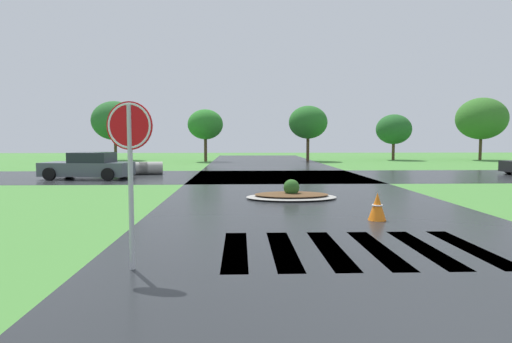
{
  "coord_description": "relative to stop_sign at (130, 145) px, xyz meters",
  "views": [
    {
      "loc": [
        -2.15,
        -3.85,
        2.1
      ],
      "look_at": [
        -1.56,
        12.37,
        0.86
      ],
      "focal_mm": 30.44,
      "sensor_mm": 36.0,
      "label": 1
    }
  ],
  "objects": [
    {
      "name": "asphalt_cross_road",
      "position": [
        3.89,
        17.1,
        -1.99
      ],
      "size": [
        90.0,
        8.5,
        0.01
      ],
      "primitive_type": "cube",
      "color": "#232628",
      "rests_on": "ground"
    },
    {
      "name": "median_island",
      "position": [
        3.52,
        8.1,
        -1.86
      ],
      "size": [
        3.17,
        1.98,
        0.68
      ],
      "color": "#9E9B93",
      "rests_on": "ground"
    },
    {
      "name": "asphalt_roadway",
      "position": [
        3.89,
        6.95,
        -1.99
      ],
      "size": [
        9.45,
        80.0,
        0.01
      ],
      "primitive_type": "cube",
      "color": "#232628",
      "rests_on": "ground"
    },
    {
      "name": "drainage_pipe_stack",
      "position": [
        -3.93,
        18.54,
        -1.63
      ],
      "size": [
        2.3,
        1.25,
        0.74
      ],
      "color": "#9E9B93",
      "rests_on": "ground"
    },
    {
      "name": "background_treeline",
      "position": [
        8.87,
        34.56,
        1.7
      ],
      "size": [
        40.04,
        6.51,
        6.04
      ],
      "color": "#4C3823",
      "rests_on": "ground"
    },
    {
      "name": "traffic_cone",
      "position": [
        5.25,
        4.0,
        -1.65
      ],
      "size": [
        0.46,
        0.46,
        0.72
      ],
      "color": "orange",
      "rests_on": "ground"
    },
    {
      "name": "car_dark_suv",
      "position": [
        -6.19,
        15.97,
        -1.36
      ],
      "size": [
        4.65,
        2.6,
        1.38
      ],
      "rotation": [
        0.0,
        0.0,
        3.03
      ],
      "color": "#4C545B",
      "rests_on": "ground"
    },
    {
      "name": "stop_sign",
      "position": [
        0.0,
        0.0,
        0.0
      ],
      "size": [
        0.75,
        0.18,
        2.68
      ],
      "rotation": [
        0.0,
        0.0,
        -0.19
      ],
      "color": "#B2B5BA",
      "rests_on": "ground"
    },
    {
      "name": "crosswalk_stripes",
      "position": [
        3.89,
        1.14,
        -1.99
      ],
      "size": [
        4.95,
        2.97,
        0.01
      ],
      "color": "white",
      "rests_on": "ground"
    }
  ]
}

